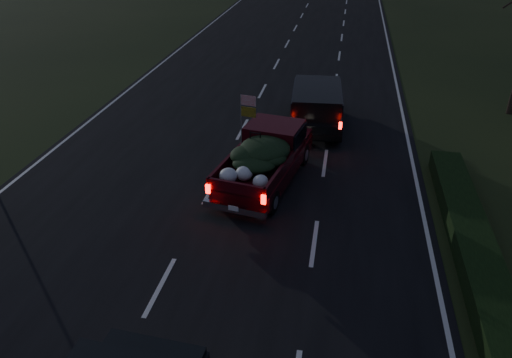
% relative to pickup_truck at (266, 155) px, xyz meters
% --- Properties ---
extents(ground, '(120.00, 120.00, 0.00)m').
position_rel_pickup_truck_xyz_m(ground, '(-1.68, -5.81, -0.99)').
color(ground, black).
rests_on(ground, ground).
extents(road_asphalt, '(14.00, 120.00, 0.02)m').
position_rel_pickup_truck_xyz_m(road_asphalt, '(-1.68, -5.81, -0.98)').
color(road_asphalt, black).
rests_on(road_asphalt, ground).
extents(hedge_row, '(1.00, 10.00, 0.60)m').
position_rel_pickup_truck_xyz_m(hedge_row, '(6.12, -2.81, -0.69)').
color(hedge_row, black).
rests_on(hedge_row, ground).
extents(pickup_truck, '(2.77, 5.29, 2.64)m').
position_rel_pickup_truck_xyz_m(pickup_truck, '(0.00, 0.00, 0.00)').
color(pickup_truck, '#3F080F').
rests_on(pickup_truck, ground).
extents(lead_suv, '(2.33, 4.96, 1.39)m').
position_rel_pickup_truck_xyz_m(lead_suv, '(1.31, 5.12, 0.06)').
color(lead_suv, black).
rests_on(lead_suv, ground).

